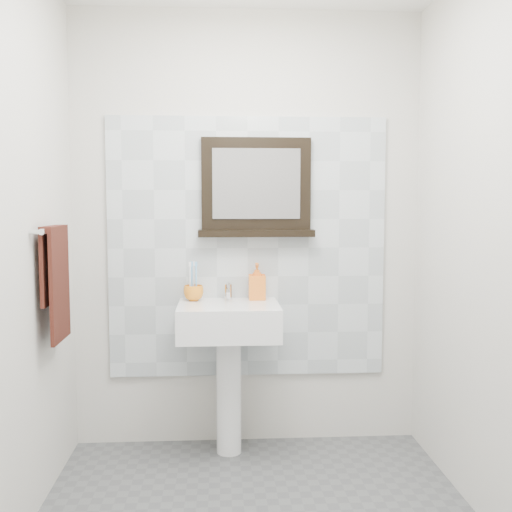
{
  "coord_description": "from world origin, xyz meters",
  "views": [
    {
      "loc": [
        -0.16,
        -2.37,
        1.41
      ],
      "look_at": [
        0.02,
        0.55,
        1.15
      ],
      "focal_mm": 42.0,
      "sensor_mm": 36.0,
      "label": 1
    }
  ],
  "objects_px": {
    "toothbrush_cup": "(194,293)",
    "framed_mirror": "(256,190)",
    "pedestal_sink": "(229,337)",
    "hand_towel": "(56,274)",
    "soap_dispenser": "(257,281)"
  },
  "relations": [
    {
      "from": "framed_mirror",
      "to": "hand_towel",
      "type": "distance_m",
      "value": 1.2
    },
    {
      "from": "framed_mirror",
      "to": "pedestal_sink",
      "type": "bearing_deg",
      "value": -131.15
    },
    {
      "from": "pedestal_sink",
      "to": "framed_mirror",
      "type": "xyz_separation_m",
      "value": [
        0.16,
        0.19,
        0.81
      ]
    },
    {
      "from": "framed_mirror",
      "to": "hand_towel",
      "type": "height_order",
      "value": "framed_mirror"
    },
    {
      "from": "pedestal_sink",
      "to": "soap_dispenser",
      "type": "relative_size",
      "value": 4.6
    },
    {
      "from": "pedestal_sink",
      "to": "hand_towel",
      "type": "distance_m",
      "value": 0.99
    },
    {
      "from": "pedestal_sink",
      "to": "framed_mirror",
      "type": "bearing_deg",
      "value": 48.85
    },
    {
      "from": "pedestal_sink",
      "to": "toothbrush_cup",
      "type": "height_order",
      "value": "pedestal_sink"
    },
    {
      "from": "pedestal_sink",
      "to": "hand_towel",
      "type": "relative_size",
      "value": 1.75
    },
    {
      "from": "framed_mirror",
      "to": "hand_towel",
      "type": "bearing_deg",
      "value": -151.05
    },
    {
      "from": "soap_dispenser",
      "to": "framed_mirror",
      "type": "distance_m",
      "value": 0.52
    },
    {
      "from": "toothbrush_cup",
      "to": "framed_mirror",
      "type": "distance_m",
      "value": 0.69
    },
    {
      "from": "pedestal_sink",
      "to": "hand_towel",
      "type": "height_order",
      "value": "hand_towel"
    },
    {
      "from": "framed_mirror",
      "to": "hand_towel",
      "type": "xyz_separation_m",
      "value": [
        -0.99,
        -0.55,
        -0.41
      ]
    },
    {
      "from": "soap_dispenser",
      "to": "framed_mirror",
      "type": "relative_size",
      "value": 0.32
    }
  ]
}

